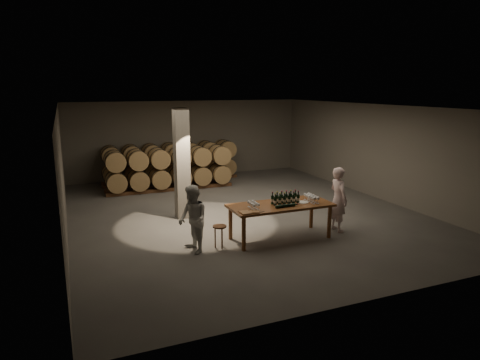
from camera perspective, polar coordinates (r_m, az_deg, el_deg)
name	(u,v)px	position (r m, az deg, el deg)	size (l,w,h in m)	color
room	(182,164)	(12.43, -7.76, 2.15)	(12.00, 12.00, 12.00)	#4F4D4A
tasting_table	(280,208)	(10.78, 5.42, -3.75)	(2.60, 1.10, 0.90)	brown
barrel_stack_back	(171,161)	(17.54, -9.19, 2.50)	(5.48, 0.95, 1.57)	brown
barrel_stack_front	(169,168)	(16.11, -9.39, 1.63)	(4.70, 0.95, 1.57)	brown
bottle_cluster	(285,199)	(10.79, 6.06, -2.56)	(0.73, 0.23, 0.32)	black
lying_bottles	(286,206)	(10.48, 6.10, -3.42)	(0.61, 0.08, 0.08)	black
glass_cluster_left	(254,204)	(10.30, 1.81, -3.19)	(0.19, 0.41, 0.16)	silver
glass_cluster_right	(311,197)	(11.06, 9.50, -2.19)	(0.20, 0.53, 0.18)	silver
plate	(303,202)	(10.97, 8.37, -2.95)	(0.30, 0.30, 0.02)	white
notebook_near	(254,212)	(10.01, 1.92, -4.27)	(0.22, 0.18, 0.03)	#926035
notebook_corner	(245,212)	(9.97, 0.69, -4.35)	(0.23, 0.30, 0.03)	#926035
pen	(262,212)	(10.05, 2.93, -4.27)	(0.01, 0.01, 0.14)	black
stool	(220,230)	(10.24, -2.73, -6.63)	(0.33, 0.33, 0.54)	brown
person_man	(338,199)	(11.59, 12.97, -2.52)	(0.63, 0.41, 1.73)	white
person_woman	(193,219)	(9.91, -6.31, -5.24)	(0.77, 0.60, 1.58)	silver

